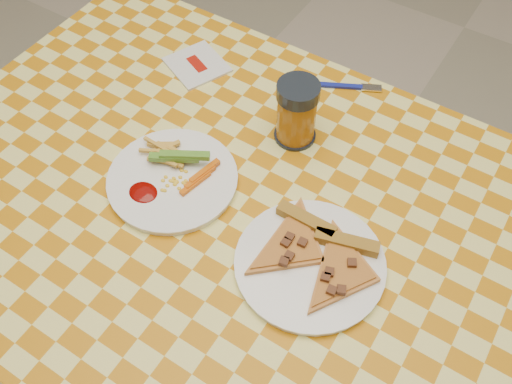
% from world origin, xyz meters
% --- Properties ---
extents(ground, '(8.00, 8.00, 0.00)m').
position_xyz_m(ground, '(0.00, 0.00, 0.00)').
color(ground, beige).
rests_on(ground, ground).
extents(table, '(1.28, 0.88, 0.76)m').
position_xyz_m(table, '(0.00, 0.00, 0.68)').
color(table, silver).
rests_on(table, ground).
extents(plate_left, '(0.29, 0.29, 0.01)m').
position_xyz_m(plate_left, '(-0.14, -0.01, 0.76)').
color(plate_left, white).
rests_on(plate_left, table).
extents(plate_right, '(0.28, 0.28, 0.01)m').
position_xyz_m(plate_right, '(0.16, -0.03, 0.76)').
color(plate_right, white).
rests_on(plate_right, table).
extents(fries_veggies, '(0.16, 0.15, 0.04)m').
position_xyz_m(fries_veggies, '(-0.15, 0.00, 0.78)').
color(fries_veggies, '#C98C40').
rests_on(fries_veggies, plate_left).
extents(pizza_slices, '(0.25, 0.24, 0.02)m').
position_xyz_m(pizza_slices, '(0.16, -0.02, 0.78)').
color(pizza_slices, '#C2823B').
rests_on(pizza_slices, plate_right).
extents(drink_glass, '(0.08, 0.08, 0.13)m').
position_xyz_m(drink_glass, '(-0.00, 0.21, 0.82)').
color(drink_glass, black).
rests_on(drink_glass, table).
extents(napkin, '(0.15, 0.15, 0.01)m').
position_xyz_m(napkin, '(-0.29, 0.27, 0.76)').
color(napkin, silver).
rests_on(napkin, table).
extents(fork, '(0.13, 0.07, 0.01)m').
position_xyz_m(fork, '(0.03, 0.39, 0.76)').
color(fork, navy).
rests_on(fork, table).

